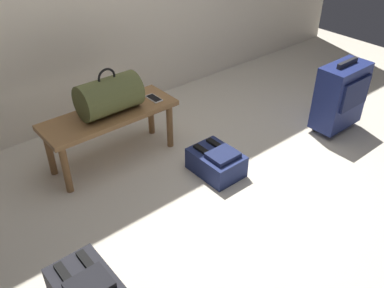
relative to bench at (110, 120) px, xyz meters
The scene contains 6 objects.
ground_plane 1.07m from the bench, 58.82° to the right, with size 6.60×6.60×0.00m, color beige.
bench is the anchor object (origin of this frame).
duffel_bag_olive 0.20m from the bench, ahead, with size 0.44×0.26×0.34m.
cell_phone 0.38m from the bench, ahead, with size 0.07×0.14×0.01m.
suitcase_upright_navy 1.88m from the bench, 26.13° to the right, with size 0.44×0.25×0.62m.
backpack_navy 0.83m from the bench, 52.00° to the right, with size 0.28×0.38×0.21m.
Camera 1 is at (-1.72, -1.50, 1.88)m, focal length 38.42 mm.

